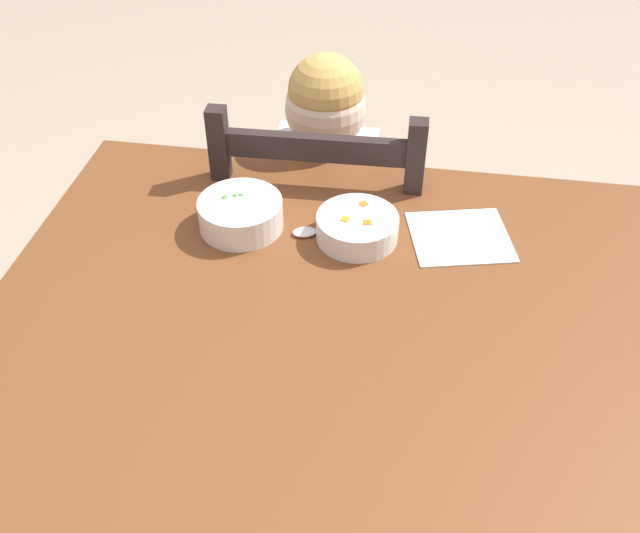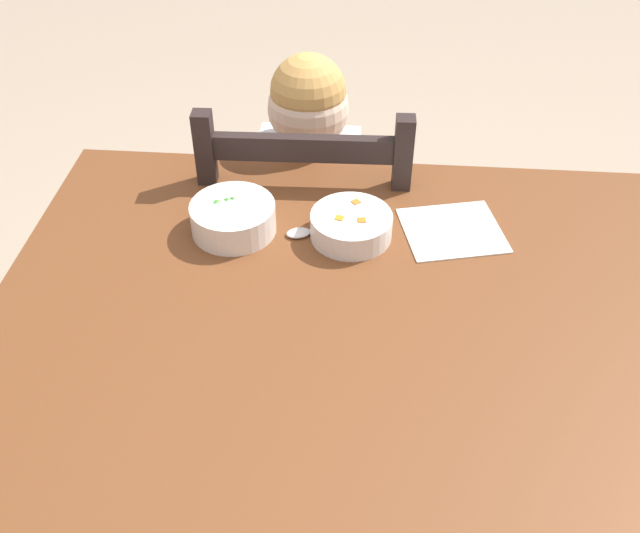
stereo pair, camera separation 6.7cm
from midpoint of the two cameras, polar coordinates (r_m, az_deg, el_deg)
name	(u,v)px [view 1 (the left image)]	position (r m, az deg, el deg)	size (l,w,h in m)	color
dining_table	(351,368)	(1.23, 4.01, -7.98)	(1.19, 0.92, 0.76)	brown
dining_chair	(324,259)	(1.74, 1.43, 0.54)	(0.43, 0.43, 0.91)	#2B2120
child_figure	(323,198)	(1.63, 1.44, 5.36)	(0.32, 0.31, 0.96)	silver
bowl_of_peas	(241,213)	(1.31, -4.81, 4.16)	(0.15, 0.15, 0.06)	white
bowl_of_carrots	(357,227)	(1.29, 4.44, 3.10)	(0.15, 0.15, 0.05)	white
spoon	(316,231)	(1.31, 1.13, 2.76)	(0.14, 0.07, 0.01)	silver
paper_napkin	(460,237)	(1.33, 12.38, 2.26)	(0.17, 0.16, 0.00)	white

